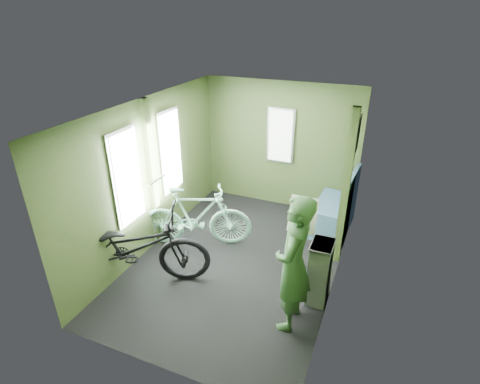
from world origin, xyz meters
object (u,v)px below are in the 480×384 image
object	(u,v)px
bicycle_mint	(198,245)
passenger	(293,264)
bicycle_black	(138,279)
bench_seat	(334,213)
waste_box	(319,272)

from	to	relation	value
bicycle_mint	passenger	bearing A→B (deg)	-140.54
bicycle_mint	passenger	distance (m)	2.22
bicycle_black	bench_seat	bearing A→B (deg)	-65.65
passenger	waste_box	bearing A→B (deg)	155.30
bench_seat	bicycle_black	bearing A→B (deg)	-129.57
bicycle_black	bicycle_mint	bearing A→B (deg)	-41.03
bicycle_black	passenger	bearing A→B (deg)	-110.32
passenger	bench_seat	distance (m)	2.37
passenger	waste_box	distance (m)	0.69
bicycle_mint	bench_seat	distance (m)	2.32
bicycle_black	bench_seat	world-z (taller)	bench_seat
bicycle_black	passenger	world-z (taller)	passenger
bicycle_black	bicycle_mint	world-z (taller)	bicycle_black
bicycle_mint	bench_seat	xyz separation A→B (m)	(1.90, 1.30, 0.31)
waste_box	bench_seat	distance (m)	1.81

